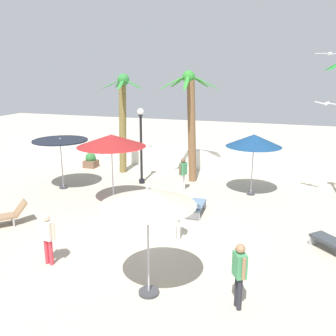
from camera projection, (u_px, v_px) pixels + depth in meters
ground_plane at (143, 225)px, 13.64m from camera, size 56.00×56.00×0.00m
boundary_wall at (198, 159)px, 21.09m from camera, size 25.20×0.30×1.09m
patio_umbrella_0 at (148, 198)px, 8.83m from camera, size 2.32×2.32×2.81m
patio_umbrella_2 at (60, 142)px, 17.27m from camera, size 2.50×2.50×2.40m
patio_umbrella_3 at (254, 141)px, 16.31m from camera, size 2.42×2.42×2.76m
patio_umbrella_4 at (111, 141)px, 14.84m from camera, size 2.73×2.73×3.01m
palm_tree_0 at (123, 114)px, 19.80m from camera, size 2.19×2.17×5.22m
palm_tree_1 at (191, 115)px, 18.21m from camera, size 2.72×2.82×5.39m
lamp_post_1 at (141, 142)px, 18.09m from camera, size 0.32×0.32×3.66m
lounge_chair_1 at (195, 206)px, 14.41m from camera, size 0.62×1.87×0.82m
lounge_chair_2 at (0, 217)px, 13.39m from camera, size 1.65×1.79×0.83m
guest_0 at (177, 213)px, 12.28m from camera, size 0.54×0.34×1.53m
guest_1 at (47, 235)px, 10.69m from camera, size 0.56×0.28×1.53m
guest_2 at (183, 171)px, 17.26m from camera, size 0.33×0.54×1.52m
guest_3 at (239, 270)px, 8.68m from camera, size 0.39×0.50×1.63m
seagull_0 at (326, 104)px, 14.94m from camera, size 0.87×0.54×0.14m
seagull_1 at (329, 54)px, 16.38m from camera, size 1.24×0.53×0.14m
planter at (91, 161)px, 21.52m from camera, size 0.70×0.70×0.85m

